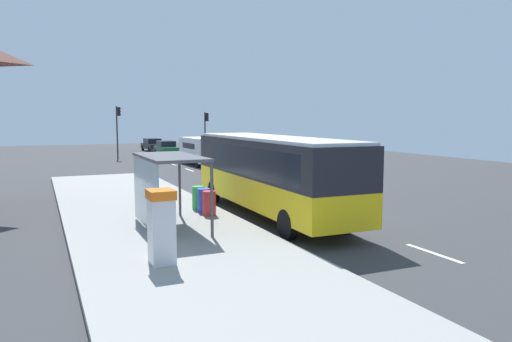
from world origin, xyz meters
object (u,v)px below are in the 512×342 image
object	(u,v)px
traffic_light_near_side	(206,127)
traffic_light_far_side	(118,124)
bus	(270,171)
recycling_bin_blue	(204,200)
sedan_far	(153,145)
white_van	(200,149)
bus_shelter	(161,173)
recycling_bin_green	(198,198)
recycling_bin_red	(209,203)
ticket_machine	(162,226)
sedan_near	(166,148)

from	to	relation	value
traffic_light_near_side	traffic_light_far_side	world-z (taller)	traffic_light_far_side
bus	recycling_bin_blue	size ratio (longest dim) A/B	11.63
sedan_far	bus	bearing A→B (deg)	-95.67
white_van	bus_shelter	bearing A→B (deg)	-110.80
white_van	traffic_light_far_side	distance (m)	10.70
recycling_bin_green	bus_shelter	bearing A→B (deg)	-127.63
bus	traffic_light_near_side	bearing A→B (deg)	76.39
traffic_light_far_side	recycling_bin_red	bearing A→B (deg)	-92.08
bus	traffic_light_near_side	distance (m)	30.68
ticket_machine	traffic_light_near_side	world-z (taller)	traffic_light_near_side
sedan_near	recycling_bin_red	size ratio (longest dim) A/B	4.64
recycling_bin_blue	bus_shelter	world-z (taller)	bus_shelter
recycling_bin_green	traffic_light_near_side	size ratio (longest dim) A/B	0.21
recycling_bin_green	sedan_far	bearing A→B (deg)	80.45
white_van	bus_shelter	xyz separation A→B (m)	(-8.61, -22.67, 0.75)
recycling_bin_red	sedan_near	bearing A→B (deg)	78.93
bus	white_van	bearing A→B (deg)	79.70
bus	bus_shelter	distance (m)	4.85
ticket_machine	traffic_light_far_side	bearing A→B (deg)	83.21
recycling_bin_green	recycling_bin_blue	bearing A→B (deg)	-90.00
white_van	sedan_near	size ratio (longest dim) A/B	1.19
ticket_machine	traffic_light_near_side	xyz separation A→B (m)	(12.87, 34.96, 1.87)
recycling_bin_blue	traffic_light_near_side	bearing A→B (deg)	71.36
recycling_bin_blue	recycling_bin_red	bearing A→B (deg)	-90.00
sedan_near	ticket_machine	distance (m)	39.90
sedan_near	bus_shelter	xyz separation A→B (m)	(-8.71, -34.69, 1.31)
white_van	traffic_light_near_side	distance (m)	9.07
bus_shelter	sedan_near	bearing A→B (deg)	75.90
sedan_far	traffic_light_far_side	xyz separation A→B (m)	(-5.40, -9.74, 2.58)
ticket_machine	traffic_light_near_side	distance (m)	37.30
recycling_bin_red	recycling_bin_blue	bearing A→B (deg)	90.00
white_van	recycling_bin_green	bearing A→B (deg)	-107.91
ticket_machine	recycling_bin_red	size ratio (longest dim) A/B	2.04
sedan_near	traffic_light_near_side	bearing A→B (deg)	-49.43
traffic_light_far_side	white_van	bearing A→B (deg)	-59.71
recycling_bin_blue	traffic_light_near_side	xyz separation A→B (m)	(9.71, 28.78, 2.39)
traffic_light_far_side	bus_shelter	size ratio (longest dim) A/B	1.27
traffic_light_near_side	bus	bearing A→B (deg)	-103.61
recycling_bin_red	traffic_light_far_side	bearing A→B (deg)	87.92
ticket_machine	recycling_bin_blue	size ratio (longest dim) A/B	2.04
sedan_near	traffic_light_near_side	world-z (taller)	traffic_light_near_side
sedan_near	sedan_far	distance (m)	6.79
recycling_bin_blue	bus_shelter	xyz separation A→B (m)	(-2.21, -2.17, 1.44)
ticket_machine	recycling_bin_red	bearing A→B (deg)	60.06
traffic_light_near_side	white_van	bearing A→B (deg)	-111.78
white_van	ticket_machine	world-z (taller)	white_van
recycling_bin_red	traffic_light_near_side	bearing A→B (deg)	71.78
bus	recycling_bin_blue	world-z (taller)	bus
bus_shelter	bus	bearing A→B (deg)	13.74
bus	sedan_far	distance (m)	40.55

